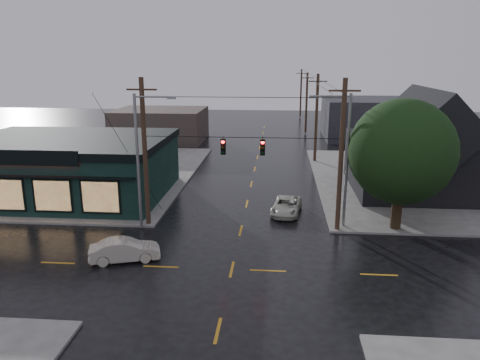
# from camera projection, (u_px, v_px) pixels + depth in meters

# --- Properties ---
(ground_plane) EXTENTS (160.00, 160.00, 0.00)m
(ground_plane) POSITION_uv_depth(u_px,v_px,m) (232.00, 269.00, 25.89)
(ground_plane) COLOR black
(sidewalk_nw) EXTENTS (28.00, 28.00, 0.15)m
(sidewalk_nw) POSITION_uv_depth(u_px,v_px,m) (53.00, 174.00, 46.76)
(sidewalk_nw) COLOR #605D5A
(sidewalk_nw) RESTS_ON ground
(sidewalk_ne) EXTENTS (28.00, 28.00, 0.15)m
(sidewalk_ne) POSITION_uv_depth(u_px,v_px,m) (467.00, 182.00, 43.53)
(sidewalk_ne) COLOR #605D5A
(sidewalk_ne) RESTS_ON ground
(pizza_shop) EXTENTS (16.30, 12.34, 4.90)m
(pizza_shop) POSITION_uv_depth(u_px,v_px,m) (68.00, 166.00, 38.92)
(pizza_shop) COLOR black
(pizza_shop) RESTS_ON ground
(ne_building) EXTENTS (12.60, 11.60, 8.75)m
(ne_building) POSITION_uv_depth(u_px,v_px,m) (426.00, 141.00, 39.92)
(ne_building) COLOR black
(ne_building) RESTS_ON ground
(corner_tree) EXTENTS (6.95, 6.95, 8.75)m
(corner_tree) POSITION_uv_depth(u_px,v_px,m) (402.00, 152.00, 30.41)
(corner_tree) COLOR black
(corner_tree) RESTS_ON ground
(utility_pole_nw) EXTENTS (2.00, 0.32, 10.15)m
(utility_pole_nw) POSITION_uv_depth(u_px,v_px,m) (149.00, 225.00, 32.68)
(utility_pole_nw) COLOR #352517
(utility_pole_nw) RESTS_ON ground
(utility_pole_ne) EXTENTS (2.00, 0.32, 10.15)m
(utility_pole_ne) POSITION_uv_depth(u_px,v_px,m) (337.00, 231.00, 31.63)
(utility_pole_ne) COLOR #352517
(utility_pole_ne) RESTS_ON ground
(utility_pole_far_a) EXTENTS (2.00, 0.32, 9.65)m
(utility_pole_far_a) POSITION_uv_depth(u_px,v_px,m) (315.00, 162.00, 52.35)
(utility_pole_far_a) COLOR #352517
(utility_pole_far_a) RESTS_ON ground
(utility_pole_far_b) EXTENTS (2.00, 0.32, 9.15)m
(utility_pole_far_b) POSITION_uv_depth(u_px,v_px,m) (305.00, 134.00, 71.61)
(utility_pole_far_b) COLOR #352517
(utility_pole_far_b) RESTS_ON ground
(utility_pole_far_c) EXTENTS (2.00, 0.32, 9.15)m
(utility_pole_far_c) POSITION_uv_depth(u_px,v_px,m) (300.00, 117.00, 90.88)
(utility_pole_far_c) COLOR #352517
(utility_pole_far_c) RESTS_ON ground
(span_signal_assembly) EXTENTS (13.00, 0.48, 1.23)m
(span_signal_assembly) POSITION_uv_depth(u_px,v_px,m) (243.00, 147.00, 30.69)
(span_signal_assembly) COLOR black
(span_signal_assembly) RESTS_ON ground
(streetlight_nw) EXTENTS (5.40, 0.30, 9.15)m
(streetlight_nw) POSITION_uv_depth(u_px,v_px,m) (142.00, 229.00, 32.03)
(streetlight_nw) COLOR gray
(streetlight_nw) RESTS_ON ground
(streetlight_ne) EXTENTS (5.40, 0.30, 9.15)m
(streetlight_ne) POSITION_uv_depth(u_px,v_px,m) (343.00, 227.00, 32.27)
(streetlight_ne) COLOR gray
(streetlight_ne) RESTS_ON ground
(bg_building_west) EXTENTS (12.00, 10.00, 4.40)m
(bg_building_west) POSITION_uv_depth(u_px,v_px,m) (161.00, 125.00, 65.00)
(bg_building_west) COLOR #3F322E
(bg_building_west) RESTS_ON ground
(bg_building_east) EXTENTS (14.00, 12.00, 5.60)m
(bg_building_east) POSITION_uv_depth(u_px,v_px,m) (374.00, 118.00, 67.24)
(bg_building_east) COLOR #27262B
(bg_building_east) RESTS_ON ground
(sedan_cream) EXTENTS (4.20, 2.52, 1.31)m
(sedan_cream) POSITION_uv_depth(u_px,v_px,m) (125.00, 250.00, 26.84)
(sedan_cream) COLOR #B7B0A1
(sedan_cream) RESTS_ON ground
(suv_silver) EXTENTS (2.58, 4.53, 1.19)m
(suv_silver) POSITION_uv_depth(u_px,v_px,m) (286.00, 206.00, 34.96)
(suv_silver) COLOR beige
(suv_silver) RESTS_ON ground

